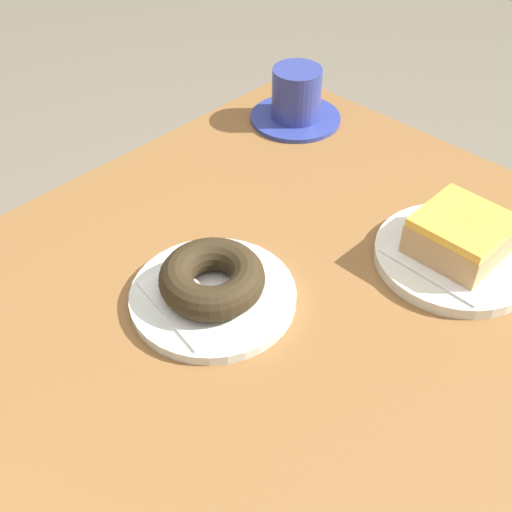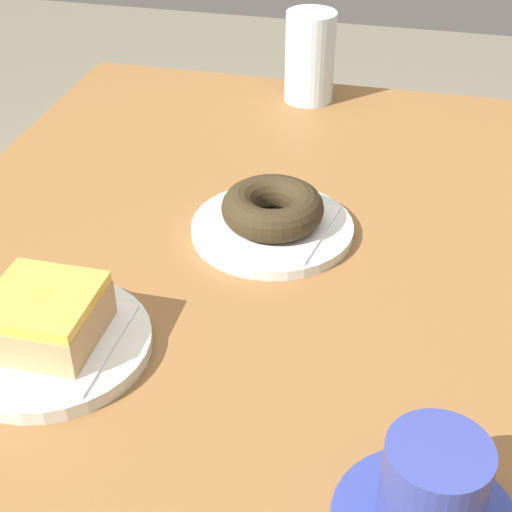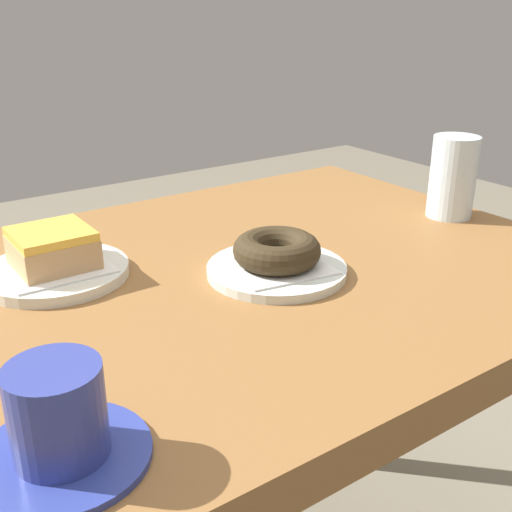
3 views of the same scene
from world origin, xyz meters
name	(u,v)px [view 1 (image 1 of 3)]	position (x,y,z in m)	size (l,w,h in m)	color
table	(248,373)	(0.00, 0.00, 0.64)	(0.94, 0.73, 0.74)	brown
plate_chocolate_ring	(213,296)	(0.01, -0.05, 0.74)	(0.19, 0.19, 0.01)	silver
napkin_chocolate_ring	(213,291)	(0.01, -0.05, 0.75)	(0.13, 0.13, 0.00)	white
donut_chocolate_ring	(212,278)	(0.01, -0.05, 0.77)	(0.12, 0.12, 0.04)	#312515
plate_glazed_square	(454,257)	(-0.24, 0.11, 0.75)	(0.19, 0.19, 0.01)	silver
napkin_glazed_square	(456,251)	(-0.24, 0.11, 0.75)	(0.13, 0.13, 0.00)	white
donut_glazed_square	(461,235)	(-0.24, 0.11, 0.78)	(0.10, 0.10, 0.05)	tan
coffee_cup	(296,98)	(-0.36, -0.25, 0.78)	(0.14, 0.14, 0.09)	#2D3B8F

